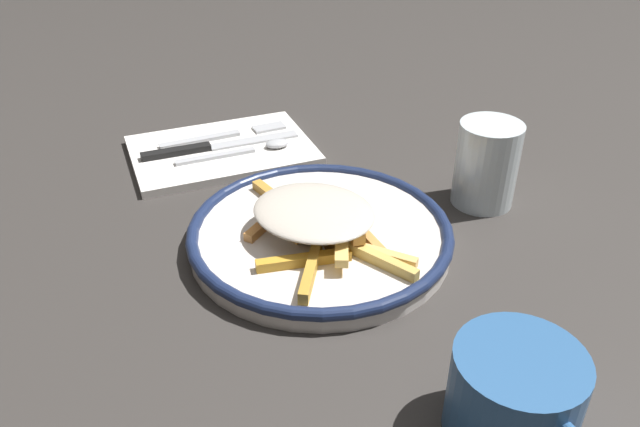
# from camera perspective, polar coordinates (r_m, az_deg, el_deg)

# --- Properties ---
(ground_plane) EXTENTS (2.60, 2.60, 0.00)m
(ground_plane) POSITION_cam_1_polar(r_m,az_deg,el_deg) (0.66, -0.00, -2.81)
(ground_plane) COLOR #36322F
(plate) EXTENTS (0.28, 0.28, 0.02)m
(plate) POSITION_cam_1_polar(r_m,az_deg,el_deg) (0.66, -0.00, -1.87)
(plate) COLOR silver
(plate) RESTS_ON ground_plane
(fries_heap) EXTENTS (0.23, 0.16, 0.04)m
(fries_heap) POSITION_cam_1_polar(r_m,az_deg,el_deg) (0.63, -0.08, -0.49)
(fries_heap) COLOR #CF9048
(fries_heap) RESTS_ON plate
(napkin) EXTENTS (0.17, 0.24, 0.01)m
(napkin) POSITION_cam_1_polar(r_m,az_deg,el_deg) (0.85, -8.89, 5.68)
(napkin) COLOR white
(napkin) RESTS_ON ground_plane
(fork) EXTENTS (0.02, 0.18, 0.01)m
(fork) POSITION_cam_1_polar(r_m,az_deg,el_deg) (0.87, -8.67, 7.03)
(fork) COLOR silver
(fork) RESTS_ON napkin
(knife) EXTENTS (0.02, 0.21, 0.01)m
(knife) POSITION_cam_1_polar(r_m,az_deg,el_deg) (0.84, -10.19, 5.95)
(knife) COLOR black
(knife) RESTS_ON napkin
(spoon) EXTENTS (0.02, 0.15, 0.01)m
(spoon) POSITION_cam_1_polar(r_m,az_deg,el_deg) (0.83, -6.08, 5.90)
(spoon) COLOR silver
(spoon) RESTS_ON napkin
(water_glass) EXTENTS (0.07, 0.07, 0.10)m
(water_glass) POSITION_cam_1_polar(r_m,az_deg,el_deg) (0.74, 14.88, 4.36)
(water_glass) COLOR silver
(water_glass) RESTS_ON ground_plane
(coffee_mug) EXTENTS (0.12, 0.09, 0.07)m
(coffee_mug) POSITION_cam_1_polar(r_m,az_deg,el_deg) (0.48, 17.27, -15.61)
(coffee_mug) COLOR #315E95
(coffee_mug) RESTS_ON ground_plane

